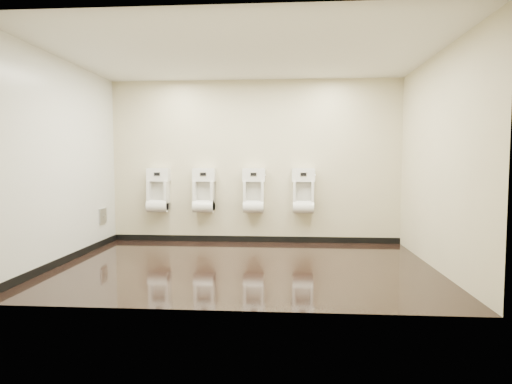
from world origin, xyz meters
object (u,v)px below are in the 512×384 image
access_panel (103,216)px  urinal_3 (303,194)px  urinal_0 (158,194)px  urinal_1 (204,194)px  urinal_2 (254,194)px

access_panel → urinal_3: urinal_3 is taller
access_panel → urinal_0: urinal_0 is taller
urinal_1 → urinal_2: (0.86, 0.00, 0.00)m
urinal_3 → urinal_1: bearing=180.0°
access_panel → urinal_2: urinal_2 is taller
urinal_0 → urinal_2: bearing=0.0°
access_panel → urinal_3: (3.33, 0.42, 0.35)m
urinal_1 → urinal_3: bearing=0.0°
urinal_2 → urinal_3: bearing=0.0°
urinal_0 → urinal_3: bearing=0.0°
access_panel → urinal_2: (2.48, 0.42, 0.35)m
urinal_0 → urinal_2: 1.67m
urinal_2 → urinal_3: (0.84, 0.00, 0.00)m
access_panel → urinal_3: bearing=7.2°
urinal_1 → urinal_2: 0.86m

